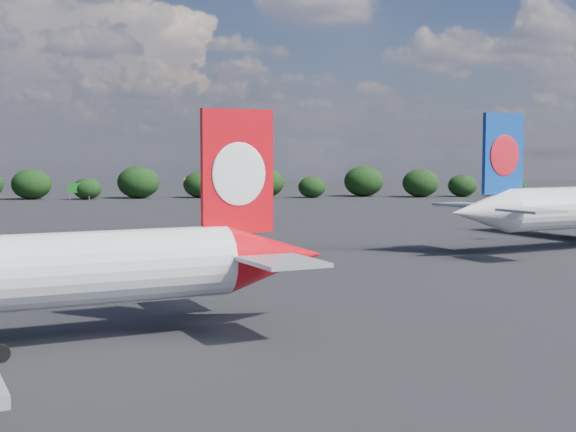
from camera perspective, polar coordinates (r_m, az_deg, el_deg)
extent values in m
plane|color=black|center=(102.33, -12.52, -2.50)|extent=(500.00, 500.00, 0.00)
cone|color=red|center=(57.60, -0.94, -2.91)|extent=(8.81, 7.01, 4.80)
cube|color=red|center=(55.98, -3.62, 3.18)|extent=(5.16, 2.14, 8.64)
ellipsoid|color=white|center=(55.71, -3.50, 3.00)|extent=(3.88, 1.47, 4.42)
ellipsoid|color=white|center=(56.25, -3.73, 3.01)|extent=(3.88, 1.47, 4.42)
cube|color=#919498|center=(52.01, -0.37, -3.28)|extent=(5.94, 6.84, 0.29)
cube|color=#919498|center=(61.61, -4.65, -2.08)|extent=(5.94, 6.84, 0.29)
cylinder|color=black|center=(50.44, -19.74, -9.17)|extent=(1.14, 0.75, 1.06)
cone|color=silver|center=(97.33, 13.56, 0.30)|extent=(9.86, 7.91, 5.35)
cube|color=#0D3B97|center=(99.22, 15.04, 4.30)|extent=(5.72, 2.48, 9.63)
ellipsoid|color=red|center=(98.98, 15.17, 4.19)|extent=(4.30, 1.71, 4.92)
ellipsoid|color=red|center=(99.46, 14.92, 4.19)|extent=(4.30, 1.71, 4.92)
cube|color=#919498|center=(94.41, 16.88, 0.36)|extent=(6.69, 7.66, 0.32)
cube|color=#919498|center=(103.17, 12.34, 0.78)|extent=(6.69, 7.66, 0.32)
cube|color=#919498|center=(125.88, 18.65, 0.32)|extent=(13.74, 22.48, 0.59)
cube|color=#166F1D|center=(219.06, -14.62, 1.95)|extent=(6.00, 0.30, 2.60)
cylinder|color=gray|center=(219.48, -15.25, 1.36)|extent=(0.20, 0.20, 2.00)
cylinder|color=gray|center=(218.87, -13.96, 1.38)|extent=(0.20, 0.20, 2.00)
cube|color=gold|center=(223.38, -6.77, 2.31)|extent=(5.00, 0.30, 3.00)
cylinder|color=gray|center=(223.50, -6.76, 1.61)|extent=(0.30, 0.30, 2.50)
ellipsoid|color=black|center=(225.61, -17.79, 2.18)|extent=(10.66, 9.02, 8.20)
ellipsoid|color=black|center=(221.13, -14.09, 1.90)|extent=(7.57, 6.40, 5.82)
ellipsoid|color=black|center=(224.02, -10.60, 2.38)|extent=(11.50, 9.73, 8.85)
ellipsoid|color=black|center=(224.03, -6.24, 2.24)|extent=(9.58, 8.11, 7.37)
ellipsoid|color=black|center=(225.75, -1.60, 2.38)|extent=(10.59, 8.96, 8.14)
ellipsoid|color=black|center=(223.12, 1.71, 2.08)|extent=(7.76, 6.56, 5.97)
ellipsoid|color=black|center=(230.96, 5.41, 2.49)|extent=(11.41, 9.66, 8.78)
ellipsoid|color=black|center=(229.37, 9.41, 2.34)|extent=(10.39, 8.79, 7.99)
ellipsoid|color=black|center=(233.77, 12.30, 2.13)|extent=(8.29, 7.01, 6.38)
ellipsoid|color=black|center=(238.95, 15.48, 2.18)|extent=(8.91, 7.54, 6.86)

